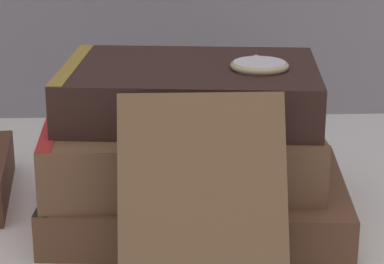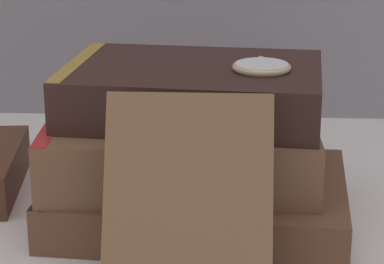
# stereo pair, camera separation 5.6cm
# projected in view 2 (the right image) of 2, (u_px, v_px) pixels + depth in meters

# --- Properties ---
(ground_plane) EXTENTS (3.00, 3.00, 0.00)m
(ground_plane) POSITION_uv_depth(u_px,v_px,m) (140.00, 236.00, 0.64)
(ground_plane) COLOR silver
(book_flat_bottom) EXTENTS (0.25, 0.19, 0.04)m
(book_flat_bottom) POSITION_uv_depth(u_px,v_px,m) (193.00, 198.00, 0.67)
(book_flat_bottom) COLOR brown
(book_flat_bottom) RESTS_ON ground_plane
(book_flat_middle) EXTENTS (0.22, 0.16, 0.05)m
(book_flat_middle) POSITION_uv_depth(u_px,v_px,m) (174.00, 147.00, 0.66)
(book_flat_middle) COLOR brown
(book_flat_middle) RESTS_ON book_flat_bottom
(book_flat_top) EXTENTS (0.22, 0.16, 0.04)m
(book_flat_top) POSITION_uv_depth(u_px,v_px,m) (187.00, 90.00, 0.66)
(book_flat_top) COLOR #331E19
(book_flat_top) RESTS_ON book_flat_middle
(book_leaning_front) EXTENTS (0.11, 0.08, 0.14)m
(book_leaning_front) POSITION_uv_depth(u_px,v_px,m) (188.00, 206.00, 0.55)
(book_leaning_front) COLOR brown
(book_leaning_front) RESTS_ON ground_plane
(pocket_watch) EXTENTS (0.05, 0.05, 0.01)m
(pocket_watch) POSITION_uv_depth(u_px,v_px,m) (262.00, 67.00, 0.64)
(pocket_watch) COLOR silver
(pocket_watch) RESTS_ON book_flat_top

